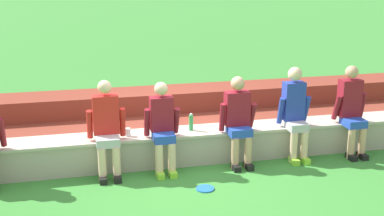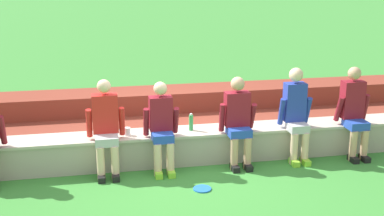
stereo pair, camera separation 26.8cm
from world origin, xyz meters
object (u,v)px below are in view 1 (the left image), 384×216
object	(u,v)px
person_far_right	(295,111)
frisbee	(205,189)
plastic_cup_middle	(128,132)
person_right_of_center	(238,119)
water_bottle_mid_left	(191,122)
person_left_of_center	(107,127)
person_center	(163,126)
person_rightmost_edge	(352,109)

from	to	relation	value
person_far_right	frisbee	xyz separation A→B (m)	(-1.60, -0.81, -0.73)
plastic_cup_middle	person_right_of_center	bearing A→B (deg)	-8.45
water_bottle_mid_left	plastic_cup_middle	distance (m)	0.95
person_left_of_center	frisbee	size ratio (longest dim) A/B	5.61
person_left_of_center	person_right_of_center	xyz separation A→B (m)	(1.89, -0.05, -0.01)
person_center	person_rightmost_edge	size ratio (longest dim) A/B	0.93
water_bottle_mid_left	plastic_cup_middle	size ratio (longest dim) A/B	2.20
person_left_of_center	person_center	bearing A→B (deg)	-3.16
person_left_of_center	person_right_of_center	size ratio (longest dim) A/B	1.02
person_far_right	person_rightmost_edge	distance (m)	0.93
water_bottle_mid_left	plastic_cup_middle	world-z (taller)	water_bottle_mid_left
water_bottle_mid_left	frisbee	xyz separation A→B (m)	(-0.05, -1.04, -0.59)
person_rightmost_edge	person_right_of_center	bearing A→B (deg)	-179.27
person_left_of_center	person_far_right	world-z (taller)	person_far_right
person_far_right	person_center	bearing A→B (deg)	-178.67
person_right_of_center	person_rightmost_edge	bearing A→B (deg)	0.73
frisbee	plastic_cup_middle	bearing A→B (deg)	132.02
person_center	frisbee	distance (m)	1.09
person_left_of_center	plastic_cup_middle	distance (m)	0.40
person_right_of_center	frisbee	distance (m)	1.23
person_right_of_center	frisbee	bearing A→B (deg)	-132.53
person_far_right	plastic_cup_middle	xyz separation A→B (m)	(-2.50, 0.18, -0.20)
person_left_of_center	person_rightmost_edge	bearing A→B (deg)	-0.37
person_right_of_center	person_far_right	xyz separation A→B (m)	(0.91, 0.05, 0.04)
person_center	person_right_of_center	xyz separation A→B (m)	(1.12, -0.00, 0.02)
person_left_of_center	water_bottle_mid_left	bearing A→B (deg)	10.88
water_bottle_mid_left	frisbee	distance (m)	1.20
water_bottle_mid_left	person_left_of_center	bearing A→B (deg)	-169.12
plastic_cup_middle	person_left_of_center	bearing A→B (deg)	-148.40
frisbee	person_far_right	bearing A→B (deg)	26.73
person_center	water_bottle_mid_left	xyz separation A→B (m)	(0.48, 0.28, -0.07)
person_center	person_left_of_center	bearing A→B (deg)	176.84
person_far_right	person_rightmost_edge	size ratio (longest dim) A/B	1.01
person_left_of_center	person_center	world-z (taller)	person_left_of_center
person_left_of_center	person_rightmost_edge	size ratio (longest dim) A/B	0.97
person_center	plastic_cup_middle	bearing A→B (deg)	153.77
frisbee	water_bottle_mid_left	bearing A→B (deg)	87.10
person_center	plastic_cup_middle	world-z (taller)	person_center
person_right_of_center	person_rightmost_edge	xyz separation A→B (m)	(1.83, 0.02, 0.03)
person_center	person_right_of_center	bearing A→B (deg)	-0.23
person_far_right	person_rightmost_edge	bearing A→B (deg)	-1.75
frisbee	person_rightmost_edge	bearing A→B (deg)	17.13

